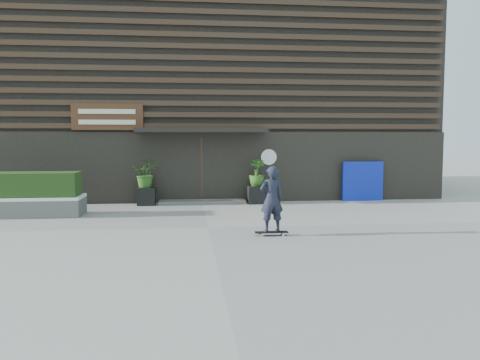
{
  "coord_description": "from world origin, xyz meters",
  "views": [
    {
      "loc": [
        -0.53,
        -12.24,
        2.29
      ],
      "look_at": [
        0.97,
        1.29,
        1.1
      ],
      "focal_mm": 36.27,
      "sensor_mm": 36.0,
      "label": 1
    }
  ],
  "objects": [
    {
      "name": "bamboo_right",
      "position": [
        1.9,
        4.4,
        1.08
      ],
      "size": [
        0.54,
        0.54,
        0.96
      ],
      "primitive_type": "imported",
      "color": "#2D591E",
      "rests_on": "planter_pot_right"
    },
    {
      "name": "planter_pot_left",
      "position": [
        -1.9,
        4.4,
        0.3
      ],
      "size": [
        0.6,
        0.6,
        0.6
      ],
      "primitive_type": "cube",
      "color": "black",
      "rests_on": "ground"
    },
    {
      "name": "ground",
      "position": [
        0.0,
        0.0,
        0.0
      ],
      "size": [
        80.0,
        80.0,
        0.0
      ],
      "primitive_type": "plane",
      "color": "#999791",
      "rests_on": "ground"
    },
    {
      "name": "raised_bed",
      "position": [
        -5.36,
        2.46,
        0.25
      ],
      "size": [
        3.5,
        1.2,
        0.5
      ],
      "primitive_type": "cube",
      "color": "#4F4F4C",
      "rests_on": "ground"
    },
    {
      "name": "planter_pot_right",
      "position": [
        1.9,
        4.4,
        0.3
      ],
      "size": [
        0.6,
        0.6,
        0.6
      ],
      "primitive_type": "cube",
      "color": "black",
      "rests_on": "ground"
    },
    {
      "name": "entrance_step",
      "position": [
        0.0,
        4.6,
        0.06
      ],
      "size": [
        3.0,
        0.8,
        0.12
      ],
      "primitive_type": "cube",
      "color": "#50504E",
      "rests_on": "ground"
    },
    {
      "name": "bamboo_left",
      "position": [
        -1.9,
        4.4,
        1.08
      ],
      "size": [
        0.86,
        0.75,
        0.96
      ],
      "primitive_type": "imported",
      "color": "#2D591E",
      "rests_on": "planter_pot_left"
    },
    {
      "name": "skateboarder",
      "position": [
        1.44,
        -1.2,
        0.86
      ],
      "size": [
        0.78,
        0.45,
        1.64
      ],
      "color": "black",
      "rests_on": "ground"
    },
    {
      "name": "snow_layer",
      "position": [
        -5.36,
        2.46,
        0.54
      ],
      "size": [
        3.5,
        1.2,
        0.08
      ],
      "primitive_type": "cube",
      "color": "white",
      "rests_on": "raised_bed"
    },
    {
      "name": "blue_tarp",
      "position": [
        5.84,
        4.7,
        0.71
      ],
      "size": [
        1.53,
        0.18,
        1.43
      ],
      "primitive_type": "cube",
      "rotation": [
        0.0,
        0.0,
        0.04
      ],
      "color": "#0D1DB2",
      "rests_on": "ground"
    },
    {
      "name": "hedge",
      "position": [
        -5.36,
        2.46,
        0.93
      ],
      "size": [
        3.3,
        1.0,
        0.7
      ],
      "primitive_type": "cube",
      "color": "#1B3613",
      "rests_on": "snow_layer"
    },
    {
      "name": "building",
      "position": [
        -0.0,
        9.96,
        3.99
      ],
      "size": [
        18.0,
        11.0,
        8.0
      ],
      "color": "black",
      "rests_on": "ground"
    }
  ]
}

